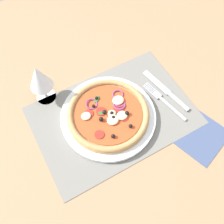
# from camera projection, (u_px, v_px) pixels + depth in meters

# --- Properties ---
(ground_plane) EXTENTS (1.90, 1.40, 0.02)m
(ground_plane) POSITION_uv_depth(u_px,v_px,m) (114.00, 117.00, 0.83)
(ground_plane) COLOR #9E7A56
(placemat) EXTENTS (0.49, 0.33, 0.00)m
(placemat) POSITION_uv_depth(u_px,v_px,m) (114.00, 115.00, 0.82)
(placemat) COLOR slate
(placemat) RESTS_ON ground_plane
(plate) EXTENTS (0.30, 0.30, 0.01)m
(plate) POSITION_uv_depth(u_px,v_px,m) (108.00, 117.00, 0.80)
(plate) COLOR white
(plate) RESTS_ON placemat
(pizza) EXTENTS (0.25, 0.25, 0.03)m
(pizza) POSITION_uv_depth(u_px,v_px,m) (108.00, 114.00, 0.79)
(pizza) COLOR tan
(pizza) RESTS_ON plate
(fork) EXTENTS (0.05, 0.18, 0.00)m
(fork) POSITION_uv_depth(u_px,v_px,m) (162.00, 99.00, 0.84)
(fork) COLOR #B2B5BA
(fork) RESTS_ON placemat
(knife) EXTENTS (0.05, 0.20, 0.01)m
(knife) POSITION_uv_depth(u_px,v_px,m) (165.00, 90.00, 0.86)
(knife) COLOR #B2B5BA
(knife) RESTS_ON placemat
(wine_glass) EXTENTS (0.07, 0.07, 0.15)m
(wine_glass) POSITION_uv_depth(u_px,v_px,m) (39.00, 78.00, 0.76)
(wine_glass) COLOR silver
(wine_glass) RESTS_ON ground_plane
(napkin) EXTENTS (0.18, 0.17, 0.00)m
(napkin) POSITION_uv_depth(u_px,v_px,m) (201.00, 136.00, 0.78)
(napkin) COLOR #425175
(napkin) RESTS_ON ground_plane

